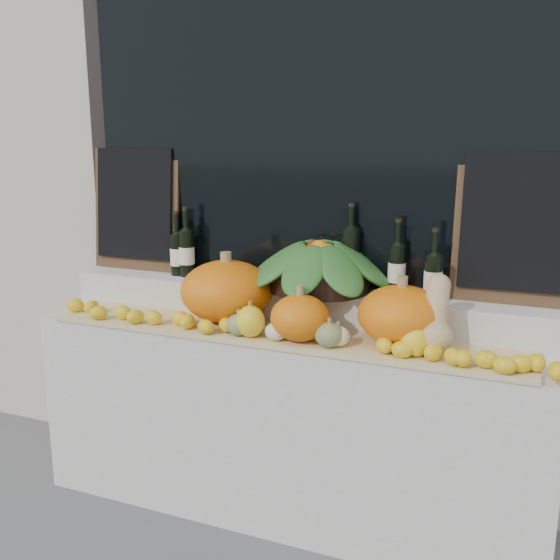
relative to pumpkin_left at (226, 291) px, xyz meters
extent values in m
cube|color=beige|center=(0.27, 0.78, 1.21)|extent=(7.00, 0.90, 4.50)
cube|color=black|center=(0.27, 0.33, 0.86)|extent=(2.40, 0.04, 2.10)
cube|color=black|center=(0.27, 0.30, 0.86)|extent=(2.20, 0.02, 2.00)
cube|color=silver|center=(0.27, 0.05, -0.60)|extent=(2.30, 0.55, 0.88)
cube|color=silver|center=(0.27, 0.20, -0.08)|extent=(2.30, 0.25, 0.16)
cube|color=tan|center=(0.27, -0.07, -0.15)|extent=(2.10, 0.32, 0.02)
ellipsoid|color=orange|center=(0.00, 0.00, 0.00)|extent=(0.45, 0.45, 0.27)
ellipsoid|color=orange|center=(0.79, -0.02, -0.02)|extent=(0.38, 0.38, 0.24)
ellipsoid|color=orange|center=(0.40, -0.14, -0.04)|extent=(0.30, 0.30, 0.19)
ellipsoid|color=tan|center=(0.93, -0.10, -0.07)|extent=(0.15, 0.15, 0.14)
cylinder|color=tan|center=(0.93, -0.05, 0.04)|extent=(0.09, 0.14, 0.18)
sphere|color=tan|center=(0.93, -0.01, 0.11)|extent=(0.09, 0.09, 0.09)
ellipsoid|color=#345B1B|center=(0.54, -0.18, -0.09)|extent=(0.12, 0.12, 0.10)
cylinder|color=#927950|center=(0.54, -0.18, -0.03)|extent=(0.02, 0.02, 0.02)
ellipsoid|color=#345B1B|center=(0.15, -0.18, -0.09)|extent=(0.10, 0.10, 0.09)
cylinder|color=#927950|center=(0.15, -0.18, -0.03)|extent=(0.02, 0.02, 0.02)
ellipsoid|color=beige|center=(0.31, -0.18, -0.10)|extent=(0.09, 0.09, 0.07)
cylinder|color=#927950|center=(0.31, -0.18, -0.05)|extent=(0.02, 0.02, 0.02)
ellipsoid|color=yellow|center=(0.20, -0.18, -0.07)|extent=(0.12, 0.12, 0.13)
cylinder|color=#927950|center=(0.20, -0.18, 0.01)|extent=(0.02, 0.02, 0.02)
ellipsoid|color=beige|center=(0.57, -0.15, -0.10)|extent=(0.10, 0.10, 0.08)
cylinder|color=#927950|center=(0.57, -0.15, -0.04)|extent=(0.02, 0.02, 0.02)
ellipsoid|color=yellow|center=(0.87, -0.15, -0.08)|extent=(0.11, 0.11, 0.11)
cylinder|color=#927950|center=(0.87, -0.15, -0.01)|extent=(0.02, 0.02, 0.02)
cylinder|color=black|center=(0.37, 0.19, 0.05)|extent=(0.46, 0.46, 0.11)
cylinder|color=black|center=(-0.38, 0.22, 0.10)|extent=(0.07, 0.07, 0.20)
cylinder|color=black|center=(-0.38, 0.22, 0.25)|extent=(0.03, 0.03, 0.10)
cylinder|color=#F8EBCF|center=(-0.38, 0.22, 0.09)|extent=(0.08, 0.08, 0.08)
cylinder|color=black|center=(-0.38, 0.22, 0.31)|extent=(0.03, 0.03, 0.02)
cylinder|color=black|center=(-0.32, 0.21, 0.11)|extent=(0.07, 0.07, 0.23)
cylinder|color=black|center=(-0.32, 0.21, 0.28)|extent=(0.03, 0.03, 0.10)
cylinder|color=#F8EBCF|center=(-0.32, 0.21, 0.10)|extent=(0.08, 0.08, 0.08)
cylinder|color=black|center=(-0.32, 0.21, 0.33)|extent=(0.03, 0.03, 0.02)
cylinder|color=black|center=(0.50, 0.25, 0.14)|extent=(0.08, 0.08, 0.28)
cylinder|color=black|center=(0.50, 0.25, 0.32)|extent=(0.03, 0.03, 0.10)
cylinder|color=#F8EBCF|center=(0.50, 0.25, 0.13)|extent=(0.08, 0.08, 0.08)
cylinder|color=black|center=(0.50, 0.25, 0.38)|extent=(0.03, 0.03, 0.02)
cylinder|color=black|center=(0.71, 0.23, 0.11)|extent=(0.07, 0.07, 0.22)
cylinder|color=black|center=(0.71, 0.23, 0.27)|extent=(0.03, 0.03, 0.10)
cylinder|color=#F8EBCF|center=(0.71, 0.23, 0.10)|extent=(0.08, 0.08, 0.08)
cylinder|color=black|center=(0.71, 0.23, 0.32)|extent=(0.03, 0.03, 0.02)
cylinder|color=black|center=(0.88, 0.17, 0.10)|extent=(0.07, 0.07, 0.20)
cylinder|color=black|center=(0.88, 0.17, 0.25)|extent=(0.03, 0.03, 0.10)
cylinder|color=#F8EBCF|center=(0.88, 0.17, 0.09)|extent=(0.08, 0.08, 0.08)
cylinder|color=black|center=(0.88, 0.17, 0.30)|extent=(0.03, 0.03, 0.02)
cube|color=#4C331E|center=(-0.65, 0.27, 0.31)|extent=(0.50, 0.07, 0.62)
cube|color=black|center=(-0.65, 0.26, 0.34)|extent=(0.44, 0.07, 0.56)
cube|color=#4C331E|center=(1.19, 0.27, 0.31)|extent=(0.50, 0.07, 0.62)
cube|color=black|center=(1.19, 0.26, 0.34)|extent=(0.44, 0.07, 0.56)
camera|label=1|loc=(1.24, -2.42, 0.67)|focal=40.00mm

